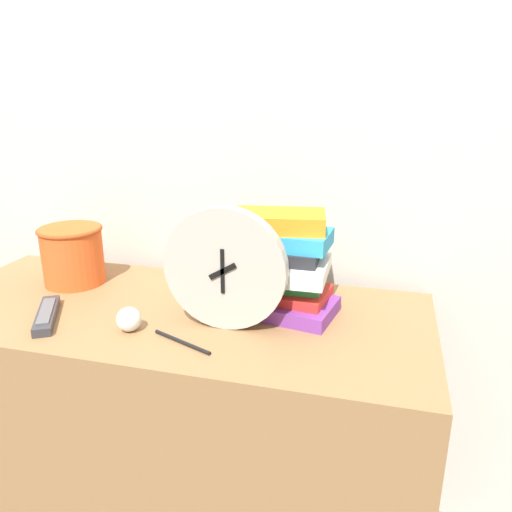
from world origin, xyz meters
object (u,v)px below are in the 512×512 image
(basket, at_px, (72,253))
(crumpled_paper_ball, at_px, (129,319))
(pen, at_px, (182,342))
(book_stack, at_px, (284,265))
(tv_remote, at_px, (47,315))
(desk_clock, at_px, (225,269))

(basket, height_order, crumpled_paper_ball, basket)
(pen, bearing_deg, book_stack, 52.87)
(tv_remote, height_order, pen, tv_remote)
(basket, bearing_deg, tv_remote, -71.89)
(tv_remote, bearing_deg, pen, -4.63)
(tv_remote, bearing_deg, book_stack, 20.70)
(book_stack, bearing_deg, desk_clock, -130.25)
(tv_remote, xyz_separation_m, crumpled_paper_ball, (0.21, -0.00, 0.02))
(pen, bearing_deg, desk_clock, 57.16)
(desk_clock, relative_size, crumpled_paper_ball, 5.07)
(tv_remote, xyz_separation_m, pen, (0.35, -0.03, -0.01))
(book_stack, distance_m, basket, 0.59)
(desk_clock, xyz_separation_m, basket, (-0.48, 0.15, -0.05))
(book_stack, bearing_deg, crumpled_paper_ball, -147.08)
(basket, relative_size, pen, 1.14)
(book_stack, height_order, crumpled_paper_ball, book_stack)
(book_stack, height_order, pen, book_stack)
(tv_remote, bearing_deg, desk_clock, 9.82)
(book_stack, height_order, tv_remote, book_stack)
(basket, bearing_deg, book_stack, -2.46)
(basket, bearing_deg, pen, -30.64)
(book_stack, xyz_separation_m, basket, (-0.59, 0.03, -0.03))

